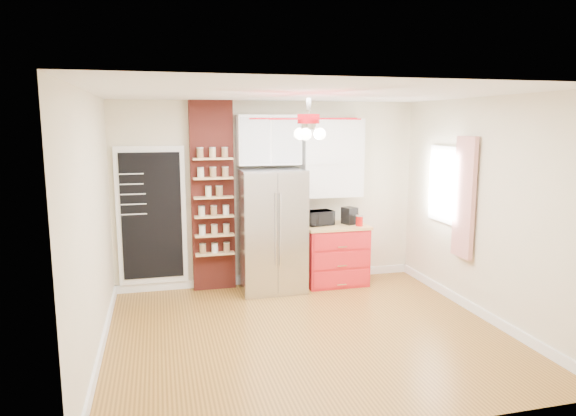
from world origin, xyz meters
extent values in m
plane|color=olive|center=(0.00, 0.00, 0.00)|extent=(4.50, 4.50, 0.00)
plane|color=white|center=(0.00, 0.00, 2.70)|extent=(4.50, 4.50, 0.00)
cube|color=beige|center=(0.00, 2.00, 1.35)|extent=(4.50, 0.02, 2.70)
cube|color=beige|center=(0.00, -2.00, 1.35)|extent=(4.50, 0.02, 2.70)
cube|color=beige|center=(-2.25, 0.00, 1.35)|extent=(0.02, 4.00, 2.70)
cube|color=beige|center=(2.25, 0.00, 1.35)|extent=(0.02, 4.00, 2.70)
cube|color=white|center=(-1.70, 1.97, 1.10)|extent=(0.95, 0.04, 1.95)
cube|color=black|center=(-1.70, 1.95, 1.10)|extent=(0.82, 0.02, 1.78)
cube|color=maroon|center=(-0.85, 1.92, 1.35)|extent=(0.60, 0.16, 2.70)
cube|color=#BBBBC0|center=(-0.05, 1.63, 0.88)|extent=(0.90, 0.70, 1.75)
cube|color=white|center=(-0.05, 1.82, 2.15)|extent=(0.90, 0.35, 0.70)
cube|color=red|center=(0.92, 1.68, 0.43)|extent=(0.90, 0.60, 0.86)
cube|color=tan|center=(0.92, 1.68, 0.88)|extent=(0.94, 0.64, 0.04)
cube|color=white|center=(0.92, 1.85, 1.88)|extent=(0.90, 0.30, 1.15)
cube|color=white|center=(2.23, 0.90, 1.55)|extent=(0.04, 0.75, 1.05)
cube|color=#B52418|center=(2.18, 0.35, 1.45)|extent=(0.06, 0.40, 1.55)
cylinder|color=silver|center=(0.00, 0.00, 2.55)|extent=(0.05, 0.05, 0.20)
cylinder|color=#AB0A14|center=(0.00, 0.00, 2.43)|extent=(0.24, 0.24, 0.10)
sphere|color=white|center=(0.00, 0.00, 2.27)|extent=(0.13, 0.13, 0.13)
imported|color=black|center=(0.69, 1.72, 1.01)|extent=(0.43, 0.33, 0.21)
cube|color=black|center=(1.15, 1.69, 1.03)|extent=(0.23, 0.24, 0.25)
cylinder|color=#B40C0A|center=(1.23, 1.51, 0.97)|extent=(0.13, 0.13, 0.14)
cylinder|color=red|center=(1.26, 1.73, 0.97)|extent=(0.12, 0.12, 0.15)
cylinder|color=beige|center=(-0.92, 1.78, 1.44)|extent=(0.09, 0.09, 0.14)
cylinder|color=olive|center=(-0.77, 1.77, 1.44)|extent=(0.13, 0.13, 0.14)
camera|label=1|loc=(-1.59, -5.35, 2.39)|focal=32.00mm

